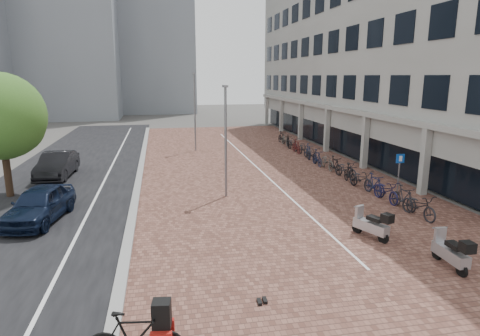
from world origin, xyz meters
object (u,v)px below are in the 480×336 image
(car_navy, at_px, (39,204))
(scooter_front, at_px, (371,224))
(parking_sign, at_px, (399,169))
(scooter_back, at_px, (451,251))
(car_dark, at_px, (57,165))

(car_navy, distance_m, scooter_front, 12.94)
(car_navy, relative_size, parking_sign, 2.01)
(scooter_front, height_order, scooter_back, scooter_back)
(scooter_front, relative_size, scooter_back, 0.99)
(scooter_back, bearing_deg, scooter_front, 116.95)
(car_dark, xyz_separation_m, parking_sign, (17.23, -7.24, 0.64))
(car_dark, height_order, scooter_back, car_dark)
(scooter_back, relative_size, parking_sign, 0.79)
(car_navy, xyz_separation_m, scooter_front, (12.22, -4.26, -0.16))
(car_dark, xyz_separation_m, scooter_front, (13.23, -11.96, -0.17))
(car_navy, bearing_deg, scooter_back, -17.50)
(scooter_front, bearing_deg, parking_sign, 27.45)
(scooter_back, bearing_deg, parking_sign, 71.66)
(scooter_front, bearing_deg, car_navy, 138.52)
(car_dark, distance_m, scooter_back, 20.53)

